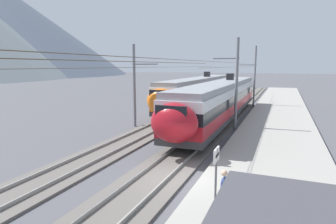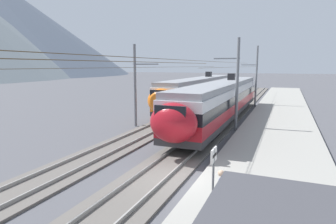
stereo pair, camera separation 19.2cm
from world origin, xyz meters
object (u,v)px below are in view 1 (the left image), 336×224
(catenary_mast_east, at_px, (254,76))
(handbag_beside_passenger, at_px, (235,206))
(catenary_mast_mid, at_px, (235,83))
(passenger_walking, at_px, (224,191))
(platform_sign, at_px, (216,164))
(train_near_platform, at_px, (221,99))
(potted_plant_platform_edge, at_px, (250,184))
(catenary_mast_far_side, at_px, (136,84))
(train_far_track, at_px, (198,91))

(catenary_mast_east, bearing_deg, handbag_beside_passenger, -175.36)
(catenary_mast_mid, relative_size, passenger_walking, 23.86)
(catenary_mast_mid, bearing_deg, passenger_walking, -171.99)
(platform_sign, bearing_deg, train_near_platform, 11.04)
(catenary_mast_east, xyz_separation_m, platform_sign, (-29.69, -1.72, -2.13))
(potted_plant_platform_edge, bearing_deg, train_near_platform, 15.53)
(catenary_mast_east, distance_m, catenary_mast_far_side, 18.86)
(catenary_mast_east, relative_size, catenary_mast_far_side, 1.00)
(catenary_mast_east, xyz_separation_m, catenary_mast_far_side, (-16.95, 8.28, -0.29))
(train_near_platform, height_order, catenary_mast_mid, catenary_mast_mid)
(catenary_mast_mid, xyz_separation_m, platform_sign, (-14.49, -1.72, -2.06))
(catenary_mast_mid, xyz_separation_m, potted_plant_platform_edge, (-13.02, -2.77, -3.20))
(train_near_platform, relative_size, passenger_walking, 16.00)
(catenary_mast_east, xyz_separation_m, handbag_beside_passenger, (-29.60, -2.41, -3.63))
(passenger_walking, height_order, handbag_beside_passenger, passenger_walking)
(train_far_track, distance_m, passenger_walking, 27.73)
(catenary_mast_far_side, bearing_deg, handbag_beside_passenger, -139.83)
(catenary_mast_east, bearing_deg, train_far_track, 121.27)
(train_far_track, xyz_separation_m, handbag_beside_passenger, (-25.75, -8.75, -1.78))
(catenary_mast_mid, height_order, catenary_mast_east, catenary_mast_east)
(train_far_track, xyz_separation_m, potted_plant_platform_edge, (-24.36, -9.11, -1.42))
(catenary_mast_mid, xyz_separation_m, catenary_mast_east, (15.20, -0.00, 0.08))
(catenary_mast_east, height_order, potted_plant_platform_edge, catenary_mast_east)
(train_near_platform, relative_size, catenary_mast_mid, 0.67)
(train_near_platform, height_order, potted_plant_platform_edge, train_near_platform)
(train_far_track, xyz_separation_m, catenary_mast_mid, (-11.34, -6.34, 1.78))
(train_far_track, relative_size, catenary_mast_mid, 0.64)
(train_near_platform, distance_m, handbag_beside_passenger, 18.11)
(train_near_platform, relative_size, handbag_beside_passenger, 66.11)
(catenary_mast_east, height_order, catenary_mast_far_side, catenary_mast_east)
(platform_sign, distance_m, potted_plant_platform_edge, 2.14)
(handbag_beside_passenger, bearing_deg, potted_plant_platform_edge, -14.60)
(catenary_mast_far_side, bearing_deg, catenary_mast_mid, -78.06)
(catenary_mast_mid, bearing_deg, potted_plant_platform_edge, -167.98)
(catenary_mast_mid, distance_m, handbag_beside_passenger, 15.03)
(catenary_mast_east, height_order, handbag_beside_passenger, catenary_mast_east)
(passenger_walking, xyz_separation_m, handbag_beside_passenger, (0.64, -0.29, -0.80))
(train_far_track, relative_size, platform_sign, 11.54)
(passenger_walking, bearing_deg, catenary_mast_far_side, 38.01)
(train_near_platform, bearing_deg, train_far_track, 29.39)
(train_near_platform, xyz_separation_m, passenger_walking, (-18.19, -3.84, -0.98))
(platform_sign, bearing_deg, train_far_track, 17.32)
(catenary_mast_mid, xyz_separation_m, handbag_beside_passenger, (-14.41, -2.41, -3.55))
(passenger_walking, relative_size, potted_plant_platform_edge, 1.95)
(train_far_track, relative_size, handbag_beside_passenger, 63.14)
(catenary_mast_far_side, distance_m, potted_plant_platform_edge, 16.06)
(train_far_track, relative_size, catenary_mast_far_side, 0.64)
(train_far_track, xyz_separation_m, catenary_mast_east, (3.85, -6.34, 1.85))
(platform_sign, bearing_deg, catenary_mast_mid, 6.77)
(train_far_track, bearing_deg, potted_plant_platform_edge, -159.50)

